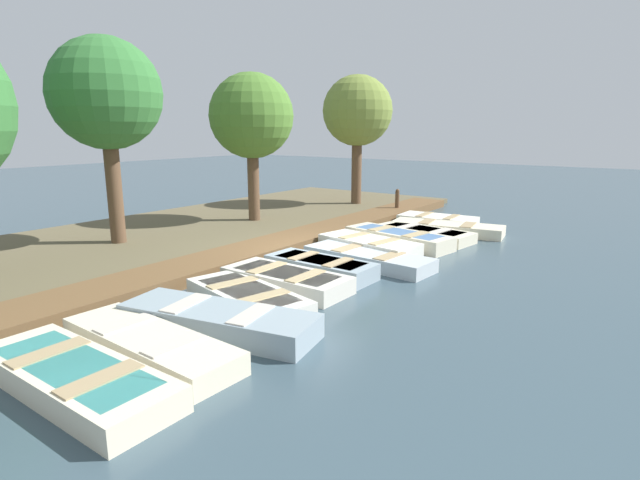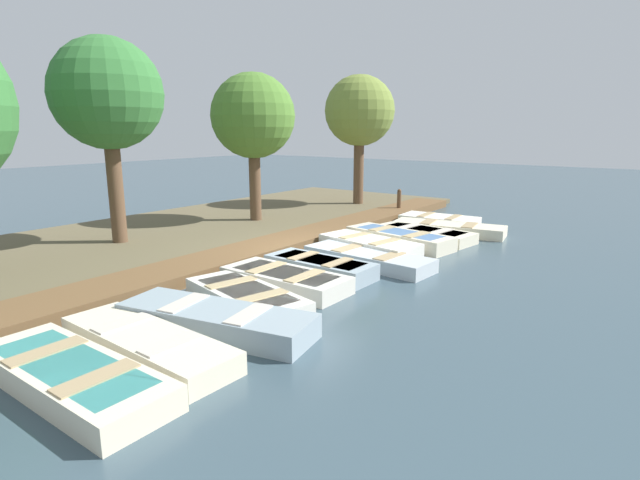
{
  "view_description": "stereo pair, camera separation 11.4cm",
  "coord_description": "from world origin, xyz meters",
  "px_view_note": "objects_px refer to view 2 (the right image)",
  "views": [
    {
      "loc": [
        7.69,
        -10.23,
        3.38
      ],
      "look_at": [
        0.54,
        -0.31,
        0.65
      ],
      "focal_mm": 28.0,
      "sensor_mm": 36.0,
      "label": 1
    },
    {
      "loc": [
        7.78,
        -10.16,
        3.38
      ],
      "look_at": [
        0.54,
        -0.31,
        0.65
      ],
      "focal_mm": 28.0,
      "sensor_mm": 36.0,
      "label": 2
    }
  ],
  "objects_px": {
    "rowboat_8": "(399,238)",
    "rowboat_7": "(369,246)",
    "rowboat_4": "(285,280)",
    "park_tree_left": "(107,96)",
    "mooring_post_far": "(399,202)",
    "park_tree_center": "(253,117)",
    "rowboat_2": "(216,320)",
    "rowboat_10": "(448,228)",
    "rowboat_11": "(439,220)",
    "rowboat_1": "(147,343)",
    "park_tree_right": "(360,112)",
    "rowboat_9": "(425,234)",
    "rowboat_3": "(246,297)",
    "rowboat_5": "(320,267)",
    "rowboat_0": "(71,376)",
    "rowboat_6": "(368,258)"
  },
  "relations": [
    {
      "from": "rowboat_8",
      "to": "rowboat_7",
      "type": "bearing_deg",
      "value": -89.65
    },
    {
      "from": "rowboat_4",
      "to": "park_tree_left",
      "type": "distance_m",
      "value": 7.44
    },
    {
      "from": "mooring_post_far",
      "to": "park_tree_center",
      "type": "height_order",
      "value": "park_tree_center"
    },
    {
      "from": "rowboat_2",
      "to": "rowboat_10",
      "type": "distance_m",
      "value": 10.1
    },
    {
      "from": "rowboat_2",
      "to": "rowboat_11",
      "type": "bearing_deg",
      "value": 82.13
    },
    {
      "from": "rowboat_1",
      "to": "park_tree_left",
      "type": "bearing_deg",
      "value": 152.4
    },
    {
      "from": "rowboat_4",
      "to": "park_tree_center",
      "type": "bearing_deg",
      "value": 138.81
    },
    {
      "from": "rowboat_7",
      "to": "mooring_post_far",
      "type": "relative_size",
      "value": 2.86
    },
    {
      "from": "mooring_post_far",
      "to": "park_tree_right",
      "type": "bearing_deg",
      "value": 164.53
    },
    {
      "from": "rowboat_2",
      "to": "park_tree_center",
      "type": "relative_size",
      "value": 0.69
    },
    {
      "from": "rowboat_7",
      "to": "rowboat_9",
      "type": "distance_m",
      "value": 2.64
    },
    {
      "from": "rowboat_2",
      "to": "rowboat_3",
      "type": "distance_m",
      "value": 1.31
    },
    {
      "from": "rowboat_3",
      "to": "rowboat_10",
      "type": "height_order",
      "value": "rowboat_10"
    },
    {
      "from": "rowboat_8",
      "to": "rowboat_1",
      "type": "bearing_deg",
      "value": -78.3
    },
    {
      "from": "rowboat_3",
      "to": "mooring_post_far",
      "type": "relative_size",
      "value": 2.93
    },
    {
      "from": "rowboat_1",
      "to": "rowboat_9",
      "type": "bearing_deg",
      "value": 92.31
    },
    {
      "from": "rowboat_10",
      "to": "park_tree_left",
      "type": "distance_m",
      "value": 10.99
    },
    {
      "from": "mooring_post_far",
      "to": "park_tree_right",
      "type": "xyz_separation_m",
      "value": [
        -2.32,
        0.64,
        3.54
      ]
    },
    {
      "from": "rowboat_7",
      "to": "rowboat_11",
      "type": "distance_m",
      "value": 5.08
    },
    {
      "from": "rowboat_1",
      "to": "rowboat_4",
      "type": "xyz_separation_m",
      "value": [
        -0.42,
        3.75,
        0.01
      ]
    },
    {
      "from": "rowboat_3",
      "to": "rowboat_9",
      "type": "relative_size",
      "value": 0.96
    },
    {
      "from": "rowboat_4",
      "to": "rowboat_8",
      "type": "height_order",
      "value": "rowboat_8"
    },
    {
      "from": "rowboat_7",
      "to": "rowboat_8",
      "type": "relative_size",
      "value": 0.88
    },
    {
      "from": "rowboat_2",
      "to": "rowboat_4",
      "type": "height_order",
      "value": "rowboat_2"
    },
    {
      "from": "rowboat_1",
      "to": "rowboat_9",
      "type": "distance_m",
      "value": 10.1
    },
    {
      "from": "rowboat_5",
      "to": "park_tree_left",
      "type": "relative_size",
      "value": 0.46
    },
    {
      "from": "rowboat_0",
      "to": "rowboat_5",
      "type": "xyz_separation_m",
      "value": [
        -0.48,
        6.2,
        0.02
      ]
    },
    {
      "from": "rowboat_6",
      "to": "rowboat_9",
      "type": "xyz_separation_m",
      "value": [
        -0.14,
        3.68,
        -0.01
      ]
    },
    {
      "from": "mooring_post_far",
      "to": "park_tree_center",
      "type": "bearing_deg",
      "value": -122.41
    },
    {
      "from": "rowboat_7",
      "to": "mooring_post_far",
      "type": "bearing_deg",
      "value": 120.26
    },
    {
      "from": "rowboat_1",
      "to": "rowboat_7",
      "type": "bearing_deg",
      "value": 96.05
    },
    {
      "from": "rowboat_10",
      "to": "mooring_post_far",
      "type": "distance_m",
      "value": 3.8
    },
    {
      "from": "park_tree_left",
      "to": "rowboat_10",
      "type": "bearing_deg",
      "value": 47.96
    },
    {
      "from": "rowboat_2",
      "to": "rowboat_4",
      "type": "bearing_deg",
      "value": 91.15
    },
    {
      "from": "rowboat_1",
      "to": "rowboat_5",
      "type": "height_order",
      "value": "rowboat_5"
    },
    {
      "from": "rowboat_1",
      "to": "rowboat_10",
      "type": "height_order",
      "value": "rowboat_1"
    },
    {
      "from": "rowboat_5",
      "to": "rowboat_9",
      "type": "xyz_separation_m",
      "value": [
        0.31,
        5.12,
        -0.03
      ]
    },
    {
      "from": "rowboat_3",
      "to": "rowboat_8",
      "type": "bearing_deg",
      "value": 103.82
    },
    {
      "from": "rowboat_2",
      "to": "rowboat_11",
      "type": "height_order",
      "value": "rowboat_2"
    },
    {
      "from": "rowboat_2",
      "to": "rowboat_3",
      "type": "relative_size",
      "value": 1.17
    },
    {
      "from": "rowboat_8",
      "to": "park_tree_center",
      "type": "relative_size",
      "value": 0.65
    },
    {
      "from": "rowboat_1",
      "to": "park_tree_right",
      "type": "height_order",
      "value": "park_tree_right"
    },
    {
      "from": "rowboat_2",
      "to": "rowboat_6",
      "type": "xyz_separation_m",
      "value": [
        -0.12,
        5.19,
        -0.04
      ]
    },
    {
      "from": "rowboat_0",
      "to": "park_tree_right",
      "type": "distance_m",
      "value": 16.8
    },
    {
      "from": "rowboat_7",
      "to": "park_tree_center",
      "type": "distance_m",
      "value": 6.58
    },
    {
      "from": "park_tree_center",
      "to": "rowboat_6",
      "type": "bearing_deg",
      "value": -20.62
    },
    {
      "from": "rowboat_8",
      "to": "rowboat_5",
      "type": "bearing_deg",
      "value": -81.26
    },
    {
      "from": "rowboat_4",
      "to": "park_tree_right",
      "type": "relative_size",
      "value": 0.51
    },
    {
      "from": "park_tree_center",
      "to": "rowboat_8",
      "type": "bearing_deg",
      "value": 1.72
    },
    {
      "from": "rowboat_8",
      "to": "rowboat_2",
      "type": "bearing_deg",
      "value": -76.62
    }
  ]
}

